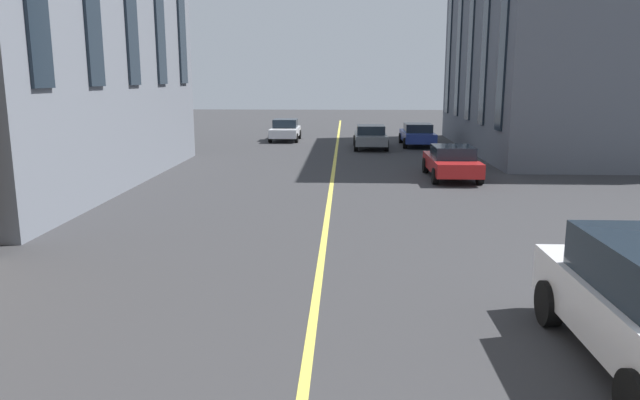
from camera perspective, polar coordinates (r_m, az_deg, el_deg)
The scene contains 6 objects.
lane_centre_line at distance 18.89m, azimuth 0.80°, elevation -0.85°, with size 80.00×0.16×0.01m.
car_white_trailing at distance 39.68m, azimuth -3.35°, elevation 6.71°, with size 3.90×1.89×1.40m.
car_blue_mid at distance 36.93m, azimuth 9.31°, elevation 6.22°, with size 4.40×1.95×1.37m.
car_red_oncoming at distance 25.11m, azimuth 12.49°, elevation 3.61°, with size 4.40×1.95×1.37m.
car_grey_parked_b at distance 35.25m, azimuth 4.85°, elevation 6.08°, with size 4.40×1.95×1.37m.
building_right_near at distance 37.08m, azimuth 24.20°, elevation 13.93°, with size 17.77×12.73×12.42m.
Camera 1 is at (1.57, -0.54, 4.08)m, focal length 33.42 mm.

